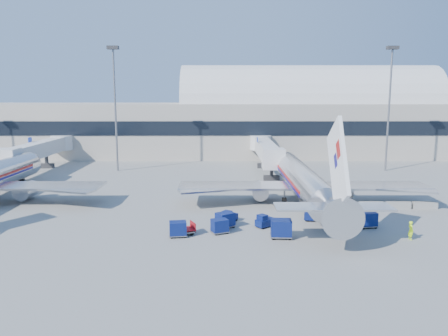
{
  "coord_description": "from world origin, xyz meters",
  "views": [
    {
      "loc": [
        -0.39,
        -50.28,
        13.8
      ],
      "look_at": [
        -0.23,
        6.0,
        4.47
      ],
      "focal_mm": 35.0,
      "sensor_mm": 36.0,
      "label": 1
    }
  ],
  "objects_px": {
    "barrier_mid": "(398,205)",
    "tug_left": "(229,217)",
    "barrier_far": "(425,205)",
    "tug_lead": "(265,221)",
    "mast_west": "(115,90)",
    "tug_right": "(314,215)",
    "cart_train_b": "(220,226)",
    "cart_open_red": "(183,231)",
    "barrier_near": "(372,205)",
    "cart_train_c": "(178,229)",
    "ramp_worker": "(411,230)",
    "mast_east": "(390,90)",
    "airliner_main": "(304,182)",
    "cart_solo_near": "(281,228)",
    "jetbridge_mid": "(41,149)",
    "cart_train_a": "(225,220)",
    "jetbridge_near": "(265,149)",
    "cart_solo_far": "(367,219)"
  },
  "relations": [
    {
      "from": "cart_solo_near",
      "to": "jetbridge_mid",
      "type": "bearing_deg",
      "value": 138.15
    },
    {
      "from": "barrier_mid",
      "to": "tug_left",
      "type": "relative_size",
      "value": 1.32
    },
    {
      "from": "cart_solo_near",
      "to": "mast_west",
      "type": "bearing_deg",
      "value": 126.21
    },
    {
      "from": "tug_left",
      "to": "cart_solo_near",
      "type": "height_order",
      "value": "cart_solo_near"
    },
    {
      "from": "mast_east",
      "to": "cart_open_red",
      "type": "bearing_deg",
      "value": -132.05
    },
    {
      "from": "barrier_mid",
      "to": "tug_left",
      "type": "distance_m",
      "value": 21.76
    },
    {
      "from": "jetbridge_near",
      "to": "mast_east",
      "type": "distance_m",
      "value": 24.91
    },
    {
      "from": "mast_west",
      "to": "tug_right",
      "type": "distance_m",
      "value": 46.79
    },
    {
      "from": "mast_west",
      "to": "barrier_mid",
      "type": "xyz_separation_m",
      "value": [
        41.3,
        -28.0,
        -14.34
      ]
    },
    {
      "from": "jetbridge_mid",
      "to": "barrier_mid",
      "type": "xyz_separation_m",
      "value": [
        55.7,
        -28.81,
        -3.48
      ]
    },
    {
      "from": "barrier_far",
      "to": "tug_right",
      "type": "relative_size",
      "value": 1.2
    },
    {
      "from": "jetbridge_near",
      "to": "tug_lead",
      "type": "distance_m",
      "value": 36.64
    },
    {
      "from": "mast_west",
      "to": "tug_lead",
      "type": "height_order",
      "value": "mast_west"
    },
    {
      "from": "cart_open_red",
      "to": "mast_west",
      "type": "bearing_deg",
      "value": 87.52
    },
    {
      "from": "mast_east",
      "to": "cart_solo_near",
      "type": "height_order",
      "value": "mast_east"
    },
    {
      "from": "barrier_mid",
      "to": "tug_lead",
      "type": "height_order",
      "value": "tug_lead"
    },
    {
      "from": "barrier_mid",
      "to": "cart_open_red",
      "type": "xyz_separation_m",
      "value": [
        -25.67,
        -10.11,
        -0.02
      ]
    },
    {
      "from": "mast_east",
      "to": "barrier_mid",
      "type": "height_order",
      "value": "mast_east"
    },
    {
      "from": "barrier_mid",
      "to": "tug_right",
      "type": "distance_m",
      "value": 12.65
    },
    {
      "from": "cart_open_red",
      "to": "barrier_near",
      "type": "bearing_deg",
      "value": -0.47
    },
    {
      "from": "cart_train_b",
      "to": "ramp_worker",
      "type": "xyz_separation_m",
      "value": [
        18.53,
        -2.03,
        0.14
      ]
    },
    {
      "from": "cart_solo_near",
      "to": "ramp_worker",
      "type": "relative_size",
      "value": 1.18
    },
    {
      "from": "tug_lead",
      "to": "tug_left",
      "type": "distance_m",
      "value": 4.25
    },
    {
      "from": "airliner_main",
      "to": "cart_train_c",
      "type": "relative_size",
      "value": 19.46
    },
    {
      "from": "cart_solo_near",
      "to": "barrier_mid",
      "type": "bearing_deg",
      "value": 38.19
    },
    {
      "from": "mast_west",
      "to": "tug_left",
      "type": "distance_m",
      "value": 41.73
    },
    {
      "from": "cart_train_b",
      "to": "cart_open_red",
      "type": "bearing_deg",
      "value": 164.54
    },
    {
      "from": "cart_train_a",
      "to": "cart_solo_far",
      "type": "xyz_separation_m",
      "value": [
        15.06,
        0.09,
        0.02
      ]
    },
    {
      "from": "tug_left",
      "to": "cart_solo_near",
      "type": "distance_m",
      "value": 7.5
    },
    {
      "from": "jetbridge_mid",
      "to": "tug_right",
      "type": "relative_size",
      "value": 10.99
    },
    {
      "from": "jetbridge_near",
      "to": "tug_right",
      "type": "xyz_separation_m",
      "value": [
        2.18,
        -34.03,
        -3.25
      ]
    },
    {
      "from": "tug_lead",
      "to": "ramp_worker",
      "type": "relative_size",
      "value": 1.28
    },
    {
      "from": "jetbridge_mid",
      "to": "cart_train_b",
      "type": "distance_m",
      "value": 51.22
    },
    {
      "from": "tug_left",
      "to": "cart_solo_far",
      "type": "bearing_deg",
      "value": -63.43
    },
    {
      "from": "barrier_mid",
      "to": "tug_right",
      "type": "height_order",
      "value": "tug_right"
    },
    {
      "from": "mast_west",
      "to": "cart_open_red",
      "type": "height_order",
      "value": "mast_west"
    },
    {
      "from": "tug_right",
      "to": "cart_train_c",
      "type": "xyz_separation_m",
      "value": [
        -14.62,
        -5.49,
        0.13
      ]
    },
    {
      "from": "tug_lead",
      "to": "airliner_main",
      "type": "bearing_deg",
      "value": 20.83
    },
    {
      "from": "mast_east",
      "to": "barrier_mid",
      "type": "distance_m",
      "value": 32.64
    },
    {
      "from": "barrier_far",
      "to": "tug_lead",
      "type": "relative_size",
      "value": 1.27
    },
    {
      "from": "jetbridge_mid",
      "to": "mast_west",
      "type": "distance_m",
      "value": 18.06
    },
    {
      "from": "jetbridge_mid",
      "to": "cart_train_a",
      "type": "distance_m",
      "value": 50.19
    },
    {
      "from": "tug_lead",
      "to": "cart_train_b",
      "type": "xyz_separation_m",
      "value": [
        -4.78,
        -2.12,
        0.14
      ]
    },
    {
      "from": "tug_lead",
      "to": "tug_left",
      "type": "relative_size",
      "value": 1.04
    },
    {
      "from": "barrier_mid",
      "to": "tug_lead",
      "type": "relative_size",
      "value": 1.27
    },
    {
      "from": "cart_open_red",
      "to": "jetbridge_mid",
      "type": "bearing_deg",
      "value": 102.87
    },
    {
      "from": "tug_lead",
      "to": "cart_train_a",
      "type": "relative_size",
      "value": 1.01
    },
    {
      "from": "tug_left",
      "to": "cart_train_a",
      "type": "height_order",
      "value": "cart_train_a"
    },
    {
      "from": "cart_solo_near",
      "to": "airliner_main",
      "type": "bearing_deg",
      "value": 74.41
    },
    {
      "from": "jetbridge_mid",
      "to": "tug_lead",
      "type": "height_order",
      "value": "jetbridge_mid"
    }
  ]
}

